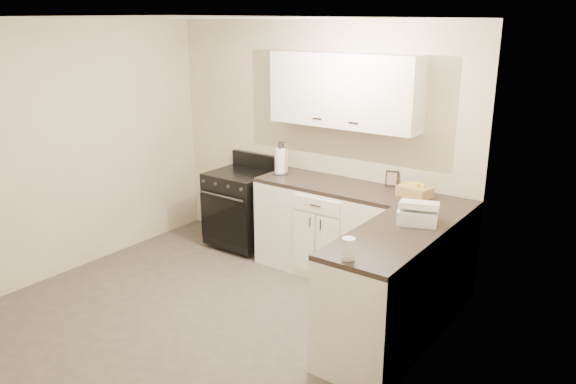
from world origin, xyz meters
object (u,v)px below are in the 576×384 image
Objects in this scene: stove at (241,208)px; countertop_grill at (418,215)px; paper_towel at (280,161)px; knife_block at (281,161)px; wicker_basket at (415,192)px.

stove is 2.42m from countertop_grill.
stove is 3.11× the size of paper_towel.
knife_block reaches higher than countertop_grill.
countertop_grill is (2.31, -0.52, 0.54)m from stove.
knife_block is at bearing 142.11° from countertop_grill.
paper_towel reaches higher than countertop_grill.
paper_towel is at bearing -45.12° from knife_block.
knife_block reaches higher than wicker_basket.
wicker_basket is (1.51, 0.00, -0.07)m from knife_block.
wicker_basket is (2.01, 0.10, 0.53)m from stove.
paper_towel is (0.54, 0.03, 0.61)m from stove.
wicker_basket is (1.47, 0.07, -0.08)m from paper_towel.
knife_block is at bearing -179.93° from wicker_basket.
knife_block is at bearing 119.11° from paper_towel.
stove is 2.65× the size of countertop_grill.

